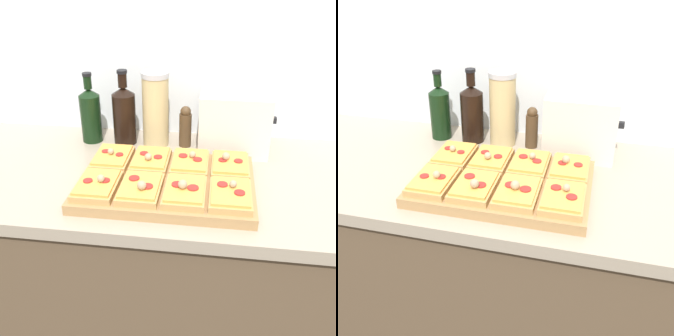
# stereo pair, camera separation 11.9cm
# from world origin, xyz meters

# --- Properties ---
(wall_back) EXTENTS (6.00, 0.06, 2.50)m
(wall_back) POSITION_xyz_m (0.00, 0.67, 1.25)
(wall_back) COLOR silver
(wall_back) RESTS_ON ground_plane
(kitchen_counter) EXTENTS (2.63, 0.67, 0.92)m
(kitchen_counter) POSITION_xyz_m (0.00, 0.32, 0.46)
(kitchen_counter) COLOR brown
(kitchen_counter) RESTS_ON ground_plane
(cutting_board) EXTENTS (0.52, 0.36, 0.03)m
(cutting_board) POSITION_xyz_m (-0.05, 0.23, 0.93)
(cutting_board) COLOR #A37A4C
(cutting_board) RESTS_ON kitchen_counter
(pizza_slice_back_left) EXTENTS (0.12, 0.16, 0.05)m
(pizza_slice_back_left) POSITION_xyz_m (-0.24, 0.31, 0.96)
(pizza_slice_back_left) COLOR tan
(pizza_slice_back_left) RESTS_ON cutting_board
(pizza_slice_back_midleft) EXTENTS (0.12, 0.16, 0.05)m
(pizza_slice_back_midleft) POSITION_xyz_m (-0.11, 0.31, 0.96)
(pizza_slice_back_midleft) COLOR tan
(pizza_slice_back_midleft) RESTS_ON cutting_board
(pizza_slice_back_midright) EXTENTS (0.12, 0.16, 0.05)m
(pizza_slice_back_midright) POSITION_xyz_m (0.01, 0.31, 0.96)
(pizza_slice_back_midright) COLOR tan
(pizza_slice_back_midright) RESTS_ON cutting_board
(pizza_slice_back_right) EXTENTS (0.12, 0.16, 0.05)m
(pizza_slice_back_right) POSITION_xyz_m (0.14, 0.31, 0.96)
(pizza_slice_back_right) COLOR tan
(pizza_slice_back_right) RESTS_ON cutting_board
(pizza_slice_front_left) EXTENTS (0.12, 0.16, 0.05)m
(pizza_slice_front_left) POSITION_xyz_m (-0.24, 0.14, 0.96)
(pizza_slice_front_left) COLOR tan
(pizza_slice_front_left) RESTS_ON cutting_board
(pizza_slice_front_midleft) EXTENTS (0.12, 0.16, 0.05)m
(pizza_slice_front_midleft) POSITION_xyz_m (-0.11, 0.14, 0.96)
(pizza_slice_front_midleft) COLOR tan
(pizza_slice_front_midleft) RESTS_ON cutting_board
(pizza_slice_front_midright) EXTENTS (0.12, 0.16, 0.05)m
(pizza_slice_front_midright) POSITION_xyz_m (0.01, 0.14, 0.96)
(pizza_slice_front_midright) COLOR tan
(pizza_slice_front_midright) RESTS_ON cutting_board
(pizza_slice_front_right) EXTENTS (0.12, 0.16, 0.05)m
(pizza_slice_front_right) POSITION_xyz_m (0.14, 0.14, 0.96)
(pizza_slice_front_right) COLOR tan
(pizza_slice_front_right) RESTS_ON cutting_board
(olive_oil_bottle) EXTENTS (0.08, 0.08, 0.26)m
(olive_oil_bottle) POSITION_xyz_m (-0.37, 0.53, 1.02)
(olive_oil_bottle) COLOR black
(olive_oil_bottle) RESTS_ON kitchen_counter
(wine_bottle) EXTENTS (0.08, 0.08, 0.27)m
(wine_bottle) POSITION_xyz_m (-0.25, 0.53, 1.03)
(wine_bottle) COLOR black
(wine_bottle) RESTS_ON kitchen_counter
(grain_jar_tall) EXTENTS (0.10, 0.10, 0.27)m
(grain_jar_tall) POSITION_xyz_m (-0.13, 0.53, 1.05)
(grain_jar_tall) COLOR tan
(grain_jar_tall) RESTS_ON kitchen_counter
(pepper_mill) EXTENTS (0.04, 0.04, 0.15)m
(pepper_mill) POSITION_xyz_m (-0.02, 0.53, 0.99)
(pepper_mill) COLOR #47331E
(pepper_mill) RESTS_ON kitchen_counter
(toaster_oven) EXTENTS (0.26, 0.19, 0.21)m
(toaster_oven) POSITION_xyz_m (0.15, 0.53, 1.02)
(toaster_oven) COLOR beige
(toaster_oven) RESTS_ON kitchen_counter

